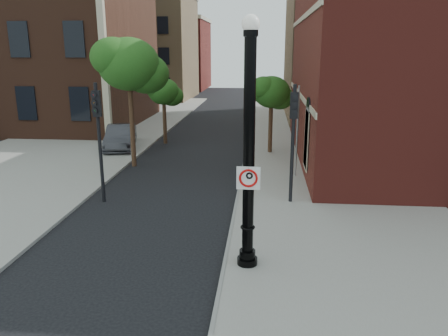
# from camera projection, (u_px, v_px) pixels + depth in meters

# --- Properties ---
(ground) EXTENTS (120.00, 120.00, 0.00)m
(ground) POSITION_uv_depth(u_px,v_px,m) (146.00, 277.00, 11.65)
(ground) COLOR black
(ground) RESTS_ON ground
(sidewalk_right) EXTENTS (8.00, 60.00, 0.12)m
(sidewalk_right) POSITION_uv_depth(u_px,v_px,m) (325.00, 176.00, 20.71)
(sidewalk_right) COLOR gray
(sidewalk_right) RESTS_ON ground
(sidewalk_left) EXTENTS (10.00, 50.00, 0.12)m
(sidewalk_left) POSITION_uv_depth(u_px,v_px,m) (86.00, 138.00, 29.74)
(sidewalk_left) COLOR gray
(sidewalk_left) RESTS_ON ground
(curb_edge) EXTENTS (0.10, 60.00, 0.14)m
(curb_edge) POSITION_uv_depth(u_px,v_px,m) (242.00, 174.00, 21.06)
(curb_edge) COLOR gray
(curb_edge) RESTS_ON ground
(victorian_building) EXTENTS (18.60, 14.60, 17.95)m
(victorian_building) POSITION_uv_depth(u_px,v_px,m) (20.00, 11.00, 33.82)
(victorian_building) COLOR #4F2B1D
(victorian_building) RESTS_ON ground
(bg_building_tan_a) EXTENTS (12.00, 12.00, 12.00)m
(bg_building_tan_a) POSITION_uv_depth(u_px,v_px,m) (143.00, 49.00, 53.43)
(bg_building_tan_a) COLOR #937650
(bg_building_tan_a) RESTS_ON ground
(bg_building_red) EXTENTS (12.00, 12.00, 10.00)m
(bg_building_red) POSITION_uv_depth(u_px,v_px,m) (168.00, 56.00, 67.14)
(bg_building_red) COLOR maroon
(bg_building_red) RESTS_ON ground
(bg_building_tan_b) EXTENTS (22.00, 14.00, 14.00)m
(bg_building_tan_b) POSITION_uv_depth(u_px,v_px,m) (418.00, 36.00, 37.22)
(bg_building_tan_b) COLOR #937650
(bg_building_tan_b) RESTS_ON ground
(lamppost) EXTENTS (0.57, 0.57, 6.71)m
(lamppost) POSITION_uv_depth(u_px,v_px,m) (249.00, 160.00, 11.37)
(lamppost) COLOR black
(lamppost) RESTS_ON ground
(no_parking_sign) EXTENTS (0.62, 0.07, 0.62)m
(no_parking_sign) POSITION_uv_depth(u_px,v_px,m) (248.00, 178.00, 11.32)
(no_parking_sign) COLOR white
(no_parking_sign) RESTS_ON ground
(parked_car) EXTENTS (2.43, 4.68, 1.47)m
(parked_car) POSITION_uv_depth(u_px,v_px,m) (121.00, 137.00, 26.50)
(parked_car) COLOR #323238
(parked_car) RESTS_ON ground
(traffic_signal_left) EXTENTS (0.34, 0.40, 4.70)m
(traffic_signal_left) POSITION_uv_depth(u_px,v_px,m) (98.00, 123.00, 16.63)
(traffic_signal_left) COLOR black
(traffic_signal_left) RESTS_ON ground
(traffic_signal_right) EXTENTS (0.33, 0.40, 4.66)m
(traffic_signal_right) POSITION_uv_depth(u_px,v_px,m) (293.00, 125.00, 16.36)
(traffic_signal_right) COLOR black
(traffic_signal_right) RESTS_ON ground
(utility_pole) EXTENTS (0.09, 0.09, 4.34)m
(utility_pole) POSITION_uv_depth(u_px,v_px,m) (297.00, 133.00, 20.08)
(utility_pole) COLOR #999999
(utility_pole) RESTS_ON ground
(street_tree_a) EXTENTS (3.60, 3.25, 6.48)m
(street_tree_a) POSITION_uv_depth(u_px,v_px,m) (130.00, 65.00, 21.52)
(street_tree_a) COLOR #362015
(street_tree_a) RESTS_ON ground
(street_tree_b) EXTENTS (2.31, 2.09, 4.17)m
(street_tree_b) POSITION_uv_depth(u_px,v_px,m) (164.00, 92.00, 27.50)
(street_tree_b) COLOR #362015
(street_tree_b) RESTS_ON ground
(street_tree_c) EXTENTS (2.48, 2.24, 4.47)m
(street_tree_c) POSITION_uv_depth(u_px,v_px,m) (272.00, 93.00, 24.59)
(street_tree_c) COLOR #362015
(street_tree_c) RESTS_ON ground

